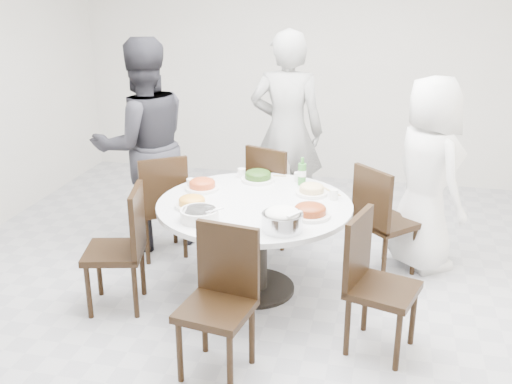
% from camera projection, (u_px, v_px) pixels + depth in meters
% --- Properties ---
extents(floor, '(6.00, 6.00, 0.01)m').
position_uv_depth(floor, '(277.00, 293.00, 4.77)').
color(floor, '#B5B5BA').
rests_on(floor, ground).
extents(wall_back, '(6.00, 0.01, 2.80)m').
position_uv_depth(wall_back, '(326.00, 64.00, 7.04)').
color(wall_back, silver).
rests_on(wall_back, ground).
extents(wall_front, '(6.00, 0.01, 2.80)m').
position_uv_depth(wall_front, '(64.00, 383.00, 1.55)').
color(wall_front, silver).
rests_on(wall_front, ground).
extents(dining_table, '(1.50, 1.50, 0.75)m').
position_uv_depth(dining_table, '(255.00, 247.00, 4.71)').
color(dining_table, white).
rests_on(dining_table, floor).
extents(chair_ne, '(0.59, 0.59, 0.95)m').
position_uv_depth(chair_ne, '(387.00, 220.00, 4.97)').
color(chair_ne, black).
rests_on(chair_ne, floor).
extents(chair_n, '(0.54, 0.54, 0.95)m').
position_uv_depth(chair_n, '(277.00, 193.00, 5.59)').
color(chair_n, black).
rests_on(chair_n, floor).
extents(chair_nw, '(0.59, 0.59, 0.95)m').
position_uv_depth(chair_nw, '(160.00, 204.00, 5.31)').
color(chair_nw, black).
rests_on(chair_nw, floor).
extents(chair_sw, '(0.51, 0.51, 0.95)m').
position_uv_depth(chair_sw, '(114.00, 249.00, 4.44)').
color(chair_sw, black).
rests_on(chair_sw, floor).
extents(chair_s, '(0.48, 0.48, 0.95)m').
position_uv_depth(chair_s, '(216.00, 307.00, 3.67)').
color(chair_s, black).
rests_on(chair_s, floor).
extents(chair_se, '(0.52, 0.52, 0.95)m').
position_uv_depth(chair_se, '(383.00, 287.00, 3.91)').
color(chair_se, black).
rests_on(chair_se, floor).
extents(diner_right, '(0.87, 0.96, 1.65)m').
position_uv_depth(diner_right, '(428.00, 175.00, 4.98)').
color(diner_right, white).
rests_on(diner_right, floor).
extents(diner_middle, '(0.74, 0.51, 1.94)m').
position_uv_depth(diner_middle, '(287.00, 132.00, 5.75)').
color(diner_middle, black).
rests_on(diner_middle, floor).
extents(diner_left, '(1.17, 1.14, 1.90)m').
position_uv_depth(diner_left, '(144.00, 145.00, 5.36)').
color(diner_left, black).
rests_on(diner_left, floor).
extents(dish_greens, '(0.28, 0.28, 0.07)m').
position_uv_depth(dish_greens, '(258.00, 177.00, 5.05)').
color(dish_greens, white).
rests_on(dish_greens, dining_table).
extents(dish_pale, '(0.25, 0.25, 0.07)m').
position_uv_depth(dish_pale, '(312.00, 191.00, 4.74)').
color(dish_pale, white).
rests_on(dish_pale, dining_table).
extents(dish_orange, '(0.27, 0.27, 0.07)m').
position_uv_depth(dish_orange, '(202.00, 185.00, 4.84)').
color(dish_orange, white).
rests_on(dish_orange, dining_table).
extents(dish_redbrown, '(0.30, 0.30, 0.07)m').
position_uv_depth(dish_redbrown, '(310.00, 212.00, 4.31)').
color(dish_redbrown, white).
rests_on(dish_redbrown, dining_table).
extents(dish_tofu, '(0.25, 0.25, 0.07)m').
position_uv_depth(dish_tofu, '(192.00, 203.00, 4.48)').
color(dish_tofu, white).
rests_on(dish_tofu, dining_table).
extents(rice_bowl, '(0.28, 0.28, 0.12)m').
position_uv_depth(rice_bowl, '(282.00, 222.00, 4.07)').
color(rice_bowl, silver).
rests_on(rice_bowl, dining_table).
extents(soup_bowl, '(0.27, 0.27, 0.08)m').
position_uv_depth(soup_bowl, '(199.00, 215.00, 4.24)').
color(soup_bowl, white).
rests_on(soup_bowl, dining_table).
extents(beverage_bottle, '(0.07, 0.07, 0.24)m').
position_uv_depth(beverage_bottle, '(302.00, 171.00, 4.93)').
color(beverage_bottle, '#367F33').
rests_on(beverage_bottle, dining_table).
extents(tea_cups, '(0.07, 0.07, 0.08)m').
position_uv_depth(tea_cups, '(273.00, 174.00, 5.12)').
color(tea_cups, white).
rests_on(tea_cups, dining_table).
extents(chopsticks, '(0.24, 0.04, 0.01)m').
position_uv_depth(chopsticks, '(269.00, 174.00, 5.21)').
color(chopsticks, tan).
rests_on(chopsticks, dining_table).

